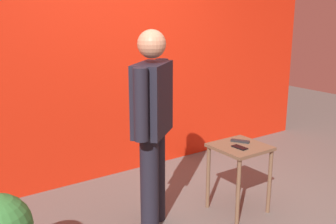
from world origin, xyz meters
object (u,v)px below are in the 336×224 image
at_px(standing_person, 152,121).
at_px(side_table, 239,158).
at_px(tv_remote, 240,141).
at_px(cell_phone, 240,147).

bearing_deg(standing_person, side_table, -16.36).
bearing_deg(side_table, tv_remote, 45.45).
relative_size(standing_person, cell_phone, 11.66).
relative_size(cell_phone, tv_remote, 0.85).
bearing_deg(cell_phone, side_table, 39.50).
height_order(side_table, cell_phone, cell_phone).
relative_size(standing_person, side_table, 2.63).
distance_m(side_table, tv_remote, 0.16).
xyz_separation_m(side_table, cell_phone, (-0.05, -0.05, 0.13)).
relative_size(side_table, tv_remote, 3.75).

